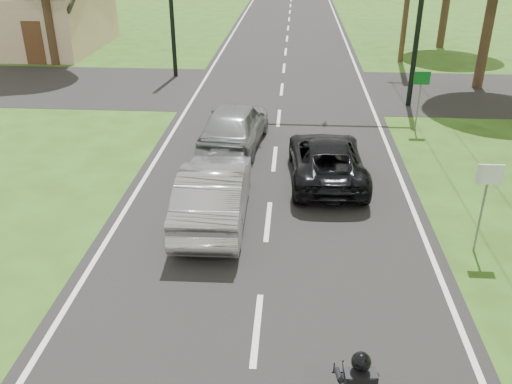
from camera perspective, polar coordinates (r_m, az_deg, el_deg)
ground at (r=10.15m, az=0.09°, el=-14.25°), size 140.00×140.00×0.00m
road at (r=18.89m, az=2.21°, el=5.86°), size 8.00×100.00×0.01m
cross_road at (r=24.60m, az=2.73°, el=10.73°), size 60.00×7.00×0.01m
dark_suv at (r=15.56m, az=7.44°, el=3.48°), size 2.22×4.48×1.22m
silver_sedan at (r=13.24m, az=-4.43°, el=-0.04°), size 1.64×4.47×1.46m
silver_suv at (r=17.75m, az=-2.27°, el=7.08°), size 2.21×4.57×1.50m
signal_pole_far at (r=26.57m, az=-8.88°, el=18.23°), size 0.20×0.20×6.00m
sign_white at (r=12.51m, az=23.14°, el=0.47°), size 0.55×0.07×2.12m
sign_green at (r=19.82m, az=16.95°, el=10.56°), size 0.55×0.07×2.12m
house at (r=36.07m, az=-24.30°, el=16.43°), size 10.20×8.00×4.84m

